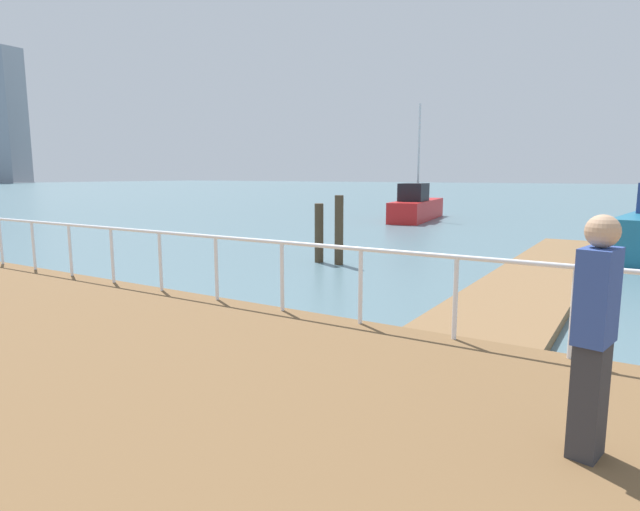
% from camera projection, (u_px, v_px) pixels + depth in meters
% --- Properties ---
extents(ground_plane, '(300.00, 300.00, 0.00)m').
position_uv_depth(ground_plane, '(128.00, 263.00, 14.71)').
color(ground_plane, slate).
extents(floating_dock, '(14.28, 2.00, 0.18)m').
position_uv_depth(floating_dock, '(541.00, 276.00, 12.42)').
color(floating_dock, olive).
rests_on(floating_dock, ground_plane).
extents(boardwalk_railing, '(0.06, 30.76, 1.08)m').
position_uv_depth(boardwalk_railing, '(406.00, 271.00, 6.87)').
color(boardwalk_railing, white).
rests_on(boardwalk_railing, boardwalk).
extents(dock_piling_0, '(0.25, 0.25, 1.66)m').
position_uv_depth(dock_piling_0, '(319.00, 233.00, 14.76)').
color(dock_piling_0, '#473826').
rests_on(dock_piling_0, ground_plane).
extents(dock_piling_4, '(0.24, 0.24, 1.90)m').
position_uv_depth(dock_piling_4, '(339.00, 230.00, 14.36)').
color(dock_piling_4, '#473826').
rests_on(dock_piling_4, ground_plane).
extents(moored_boat_1, '(7.04, 2.56, 6.19)m').
position_uv_depth(moored_boat_1, '(417.00, 207.00, 28.59)').
color(moored_boat_1, red).
rests_on(moored_boat_1, ground_plane).
extents(pedestrian_0, '(0.40, 0.29, 1.79)m').
position_uv_depth(pedestrian_0, '(594.00, 333.00, 3.75)').
color(pedestrian_0, '#333338').
rests_on(pedestrian_0, boardwalk).
extents(skyline_tower_6, '(11.02, 12.72, 41.70)m').
position_uv_depth(skyline_tower_6, '(1.00, 116.00, 166.99)').
color(skyline_tower_6, '#8C939E').
rests_on(skyline_tower_6, ground_plane).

